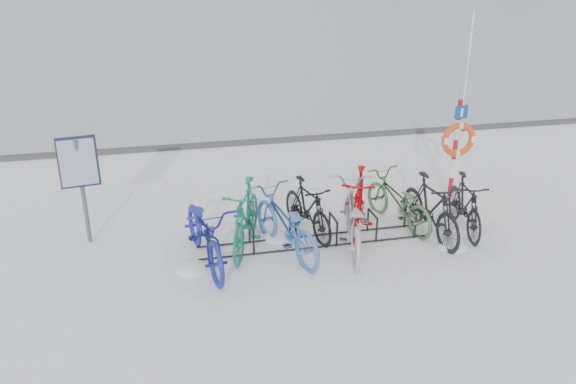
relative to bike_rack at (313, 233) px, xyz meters
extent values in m
plane|color=white|center=(0.00, 0.00, -0.18)|extent=(900.00, 900.00, 0.00)
cube|color=#3F3F42|center=(0.00, 5.90, -0.13)|extent=(400.00, 0.25, 0.10)
cylinder|color=black|center=(-1.80, -0.22, 0.04)|extent=(0.04, 0.04, 0.44)
cylinder|color=black|center=(-1.80, 0.22, 0.04)|extent=(0.04, 0.04, 0.44)
cylinder|color=black|center=(-1.80, 0.00, 0.26)|extent=(0.04, 0.44, 0.04)
cylinder|color=black|center=(-1.08, -0.22, 0.04)|extent=(0.04, 0.04, 0.44)
cylinder|color=black|center=(-1.08, 0.22, 0.04)|extent=(0.04, 0.04, 0.44)
cylinder|color=black|center=(-1.08, 0.00, 0.26)|extent=(0.04, 0.44, 0.04)
cylinder|color=black|center=(-0.36, -0.22, 0.04)|extent=(0.04, 0.04, 0.44)
cylinder|color=black|center=(-0.36, 0.22, 0.04)|extent=(0.04, 0.04, 0.44)
cylinder|color=black|center=(-0.36, 0.00, 0.26)|extent=(0.04, 0.44, 0.04)
cylinder|color=black|center=(0.36, -0.22, 0.04)|extent=(0.04, 0.04, 0.44)
cylinder|color=black|center=(0.36, 0.22, 0.04)|extent=(0.04, 0.04, 0.44)
cylinder|color=black|center=(0.36, 0.00, 0.26)|extent=(0.04, 0.44, 0.04)
cylinder|color=black|center=(1.08, -0.22, 0.04)|extent=(0.04, 0.04, 0.44)
cylinder|color=black|center=(1.08, 0.22, 0.04)|extent=(0.04, 0.04, 0.44)
cylinder|color=black|center=(1.08, 0.00, 0.26)|extent=(0.04, 0.44, 0.04)
cylinder|color=black|center=(1.80, -0.22, 0.04)|extent=(0.04, 0.04, 0.44)
cylinder|color=black|center=(1.80, 0.22, 0.04)|extent=(0.04, 0.04, 0.44)
cylinder|color=black|center=(1.80, 0.00, 0.26)|extent=(0.04, 0.44, 0.04)
cylinder|color=black|center=(0.00, -0.22, -0.16)|extent=(4.00, 0.03, 0.03)
cylinder|color=black|center=(0.00, 0.22, -0.16)|extent=(4.00, 0.03, 0.03)
cylinder|color=#595B5E|center=(-3.79, 0.89, 0.74)|extent=(0.07, 0.07, 1.84)
cube|color=black|center=(-3.79, 0.86, 1.30)|extent=(0.66, 0.33, 0.83)
cube|color=#8C99AD|center=(-3.79, 0.82, 1.30)|extent=(0.59, 0.25, 0.74)
cylinder|color=#B50E1D|center=(3.34, 1.42, 0.02)|extent=(0.09, 0.09, 0.41)
cylinder|color=silver|center=(3.34, 1.42, 0.43)|extent=(0.09, 0.09, 0.41)
cylinder|color=#B50E1D|center=(3.34, 1.42, 0.84)|extent=(0.09, 0.09, 0.41)
cylinder|color=silver|center=(3.34, 1.42, 1.24)|extent=(0.09, 0.09, 0.41)
cylinder|color=#B50E1D|center=(3.34, 1.42, 1.65)|extent=(0.09, 0.09, 0.41)
torus|color=#DE4214|center=(3.34, 1.33, 1.07)|extent=(0.71, 0.12, 0.71)
cube|color=navy|center=(3.34, 1.34, 1.62)|extent=(0.26, 0.03, 0.26)
cylinder|color=silver|center=(3.43, 1.47, 1.67)|extent=(0.03, 0.03, 3.70)
imported|color=navy|center=(-1.87, -0.27, 0.39)|extent=(1.10, 2.29, 1.15)
imported|color=#16725A|center=(-1.15, 0.10, 0.41)|extent=(1.20, 2.03, 1.18)
imported|color=#366DBD|center=(-0.55, -0.21, 0.36)|extent=(1.29, 2.20, 1.09)
imported|color=black|center=(0.00, 0.40, 0.33)|extent=(0.88, 1.77, 1.02)
imported|color=#A0A4A8|center=(0.60, -0.30, 0.39)|extent=(1.25, 2.28, 1.14)
imported|color=#A60409|center=(0.87, 0.18, 0.42)|extent=(1.30, 2.05, 1.20)
imported|color=#376B38|center=(1.71, 0.38, 0.32)|extent=(1.12, 2.00, 0.99)
imported|color=black|center=(2.07, -0.20, 0.38)|extent=(0.70, 1.92, 1.13)
imported|color=black|center=(2.79, -0.10, 0.34)|extent=(0.80, 1.80, 1.04)
ellipsoid|color=white|center=(-0.59, 0.30, -0.18)|extent=(0.48, 0.48, 0.17)
ellipsoid|color=white|center=(0.57, 0.81, -0.18)|extent=(0.33, 0.33, 0.12)
ellipsoid|color=white|center=(-2.10, -0.47, -0.18)|extent=(0.53, 0.53, 0.18)
ellipsoid|color=white|center=(2.30, -0.68, -0.18)|extent=(0.51, 0.51, 0.18)
ellipsoid|color=white|center=(2.70, 0.49, -0.18)|extent=(0.39, 0.39, 0.14)
camera|label=1|loc=(-2.34, -8.40, 4.33)|focal=35.00mm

